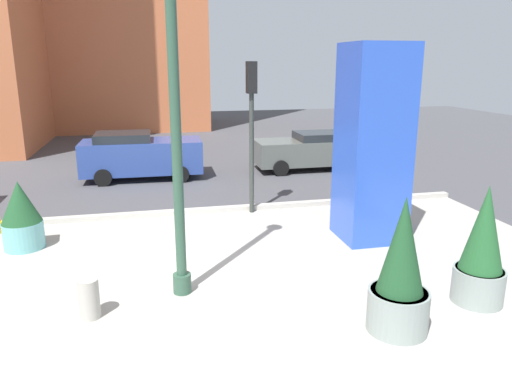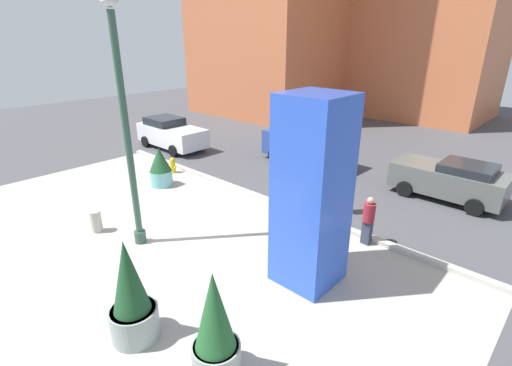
# 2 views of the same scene
# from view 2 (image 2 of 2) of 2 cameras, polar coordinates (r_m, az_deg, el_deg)

# --- Properties ---
(ground_plane) EXTENTS (60.00, 60.00, 0.00)m
(ground_plane) POSITION_cam_2_polar(r_m,az_deg,el_deg) (15.66, 2.19, -1.28)
(ground_plane) COLOR #47474C
(plaza_pavement) EXTENTS (18.00, 10.00, 0.02)m
(plaza_pavement) POSITION_cam_2_polar(r_m,az_deg,el_deg) (12.24, -16.79, -9.26)
(plaza_pavement) COLOR #ADA89E
(plaza_pavement) RESTS_ON ground_plane
(curb_strip) EXTENTS (18.00, 0.24, 0.16)m
(curb_strip) POSITION_cam_2_polar(r_m,az_deg,el_deg) (15.03, -0.00, -1.96)
(curb_strip) COLOR #B7B2A8
(curb_strip) RESTS_ON ground_plane
(lamp_post) EXTENTS (0.44, 0.44, 7.05)m
(lamp_post) POSITION_cam_2_polar(r_m,az_deg,el_deg) (11.22, -19.20, 6.74)
(lamp_post) COLOR #335642
(lamp_post) RESTS_ON ground_plane
(art_pillar_blue) EXTENTS (1.51, 1.51, 4.93)m
(art_pillar_blue) POSITION_cam_2_polar(r_m,az_deg,el_deg) (9.25, 8.58, -1.72)
(art_pillar_blue) COLOR blue
(art_pillar_blue) RESTS_ON ground_plane
(potted_plant_near_left) EXTENTS (0.95, 0.95, 2.31)m
(potted_plant_near_left) POSITION_cam_2_polar(r_m,az_deg,el_deg) (7.39, -6.32, -21.54)
(potted_plant_near_left) COLOR gray
(potted_plant_near_left) RESTS_ON ground_plane
(potted_plant_near_right) EXTENTS (1.03, 1.03, 2.39)m
(potted_plant_near_right) POSITION_cam_2_polar(r_m,az_deg,el_deg) (8.48, -18.66, -16.35)
(potted_plant_near_right) COLOR gray
(potted_plant_near_right) RESTS_ON ground_plane
(potted_plant_mid_plaza) EXTENTS (0.95, 0.95, 1.70)m
(potted_plant_mid_plaza) POSITION_cam_2_polar(r_m,az_deg,el_deg) (16.50, -14.50, 2.37)
(potted_plant_mid_plaza) COLOR #6BB2B2
(potted_plant_mid_plaza) RESTS_ON ground_plane
(fire_hydrant) EXTENTS (0.36, 0.26, 0.75)m
(fire_hydrant) POSITION_cam_2_polar(r_m,az_deg,el_deg) (18.11, -12.69, 2.67)
(fire_hydrant) COLOR gold
(fire_hydrant) RESTS_ON ground_plane
(concrete_bollard) EXTENTS (0.36, 0.36, 0.75)m
(concrete_bollard) POSITION_cam_2_polar(r_m,az_deg,el_deg) (13.46, -23.38, -5.44)
(concrete_bollard) COLOR #B2ADA3
(concrete_bollard) RESTS_ON ground_plane
(traffic_light_far_side) EXTENTS (0.28, 0.42, 4.49)m
(traffic_light_far_side) POSITION_cam_2_polar(r_m,az_deg,el_deg) (12.59, 6.55, 7.47)
(traffic_light_far_side) COLOR #333833
(traffic_light_far_side) RESTS_ON ground_plane
(car_intersection) EXTENTS (4.14, 2.11, 1.58)m
(car_intersection) POSITION_cam_2_polar(r_m,az_deg,el_deg) (16.58, 27.65, 0.53)
(car_intersection) COLOR #565B56
(car_intersection) RESTS_ON ground_plane
(car_curb_west) EXTENTS (4.49, 2.10, 1.72)m
(car_curb_west) POSITION_cam_2_polar(r_m,az_deg,el_deg) (22.17, -12.93, 7.45)
(car_curb_west) COLOR silver
(car_curb_west) RESTS_ON ground_plane
(car_passing_lane) EXTENTS (4.63, 2.17, 1.84)m
(car_passing_lane) POSITION_cam_2_polar(r_m,az_deg,el_deg) (19.11, 7.73, 5.82)
(car_passing_lane) COLOR #2D4793
(car_passing_lane) RESTS_ON ground_plane
(pedestrian_by_curb) EXTENTS (0.38, 0.38, 1.60)m
(pedestrian_by_curb) POSITION_cam_2_polar(r_m,az_deg,el_deg) (11.95, 16.91, -5.25)
(pedestrian_by_curb) COLOR #33384C
(pedestrian_by_curb) RESTS_ON ground_plane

